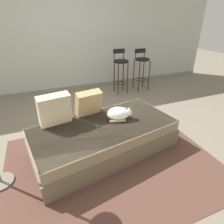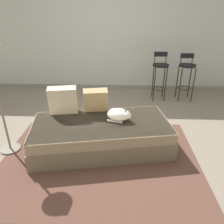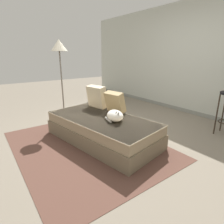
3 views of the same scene
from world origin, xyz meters
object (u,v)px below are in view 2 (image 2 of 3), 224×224
(cat, at_px, (119,115))
(couch, at_px, (101,135))
(throw_pillow_corner, at_px, (63,100))
(throw_pillow_middle, at_px, (96,100))
(bar_stool_by_doorway, at_px, (186,72))
(bar_stool_near_window, at_px, (160,71))

(cat, bearing_deg, couch, -160.65)
(throw_pillow_corner, bearing_deg, couch, -24.85)
(couch, relative_size, throw_pillow_middle, 5.25)
(bar_stool_by_doorway, bearing_deg, couch, -130.56)
(throw_pillow_corner, distance_m, cat, 0.87)
(throw_pillow_middle, bearing_deg, bar_stool_by_doorway, 41.84)
(throw_pillow_middle, relative_size, bar_stool_by_doorway, 0.40)
(couch, xyz_separation_m, bar_stool_near_window, (1.11, 1.95, 0.43))
(throw_pillow_middle, xyz_separation_m, bar_stool_by_doorway, (1.78, 1.59, 0.02))
(couch, height_order, bar_stool_by_doorway, bar_stool_by_doorway)
(couch, height_order, throw_pillow_middle, throw_pillow_middle)
(throw_pillow_corner, relative_size, throw_pillow_middle, 1.12)
(throw_pillow_middle, relative_size, cat, 1.07)
(cat, relative_size, bar_stool_by_doorway, 0.37)
(couch, height_order, bar_stool_near_window, bar_stool_near_window)
(couch, distance_m, throw_pillow_corner, 0.77)
(throw_pillow_middle, bearing_deg, bar_stool_near_window, 52.60)
(couch, xyz_separation_m, cat, (0.25, 0.09, 0.28))
(couch, height_order, throw_pillow_corner, throw_pillow_corner)
(throw_pillow_middle, xyz_separation_m, cat, (0.36, -0.27, -0.11))
(bar_stool_near_window, relative_size, bar_stool_by_doorway, 1.03)
(throw_pillow_corner, xyz_separation_m, bar_stool_near_window, (1.70, 1.68, 0.01))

